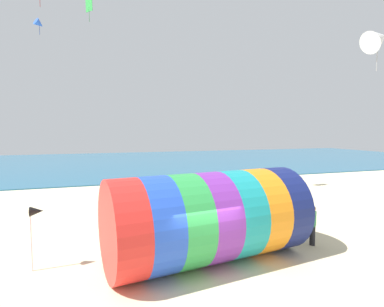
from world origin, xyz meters
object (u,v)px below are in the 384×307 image
Objects in this scene: kite_blue_delta at (39,24)px; giant_inflatable_tube at (208,217)px; bystander_near_water at (129,193)px; beach_flag at (36,214)px; bystander_mid_beach at (273,197)px; kite_white_delta at (378,39)px; kite_green_diamond at (89,4)px; kite_handler at (313,225)px.

giant_inflatable_tube is at bearing -63.10° from kite_blue_delta.
beach_flag is at bearing -115.65° from bystander_near_water.
giant_inflatable_tube is at bearing -78.87° from bystander_near_water.
bystander_mid_beach is at bearing 40.19° from giant_inflatable_tube.
kite_white_delta is 1.27× the size of kite_green_diamond.
kite_blue_delta is at bearing 141.73° from kite_white_delta.
beach_flag is (-6.22, 1.15, 0.36)m from giant_inflatable_tube.
kite_white_delta reaches higher than kite_handler.
kite_blue_delta is (-13.09, 15.85, 12.51)m from kite_handler.
beach_flag is (-16.28, -0.46, -7.76)m from kite_white_delta.
kite_white_delta is at bearing -38.27° from kite_blue_delta.
bystander_near_water is at bearing 101.13° from giant_inflatable_tube.
bystander_near_water is 0.67× the size of beach_flag.
kite_green_diamond is at bearing 137.37° from kite_white_delta.
giant_inflatable_tube is 3.35× the size of kite_white_delta.
kite_green_diamond is at bearing 82.24° from beach_flag.
kite_handler is 1.10× the size of bystander_near_water.
kite_handler is 0.73× the size of kite_white_delta.
kite_handler reaches higher than bystander_near_water.
beach_flag is (-4.25, -8.85, 1.30)m from bystander_near_water.
giant_inflatable_tube is at bearing -179.14° from kite_handler.
kite_blue_delta is (-3.73, 1.05, -1.54)m from kite_green_diamond.
bystander_mid_beach is at bearing 74.96° from kite_handler.
beach_flag is at bearing 174.53° from kite_handler.
kite_handler is 10.40m from kite_white_delta.
kite_blue_delta reaches higher than kite_handler.
kite_white_delta is 1.40× the size of bystander_mid_beach.
kite_handler is 1.01× the size of bystander_mid_beach.
kite_green_diamond is (-4.35, 14.88, 13.21)m from giant_inflatable_tube.
beach_flag is at bearing -178.38° from kite_white_delta.
kite_green_diamond is (-9.36, 14.80, 14.04)m from kite_handler.
giant_inflatable_tube is at bearing -170.91° from kite_white_delta.
bystander_near_water is 9.57m from bystander_mid_beach.
kite_white_delta is (10.06, 1.61, 8.13)m from giant_inflatable_tube.
bystander_mid_beach is (-3.61, 3.84, -8.98)m from kite_white_delta.
giant_inflatable_tube is at bearing -139.81° from bystander_mid_beach.
kite_blue_delta is at bearing 97.18° from beach_flag.
kite_white_delta reaches higher than bystander_mid_beach.
kite_white_delta is 17.24m from bystander_near_water.
kite_green_diamond is 1.19× the size of bystander_near_water.
kite_handler is at bearing 0.86° from giant_inflatable_tube.
beach_flag reaches higher than kite_handler.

